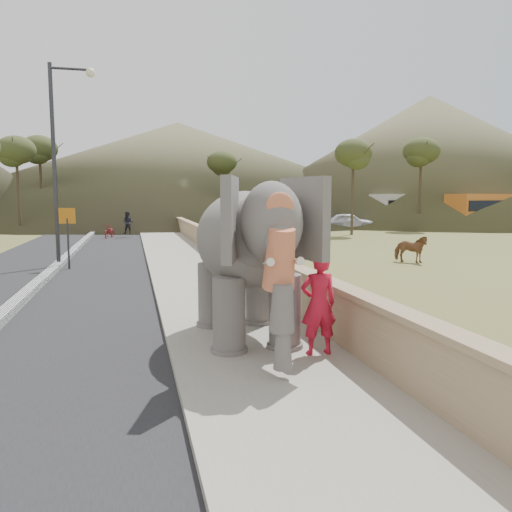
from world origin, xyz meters
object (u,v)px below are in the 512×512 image
(motorcyclist, at_px, (118,228))
(elephant_and_man, at_px, (247,261))
(cow, at_px, (410,249))
(lamppost, at_px, (62,145))

(motorcyclist, bearing_deg, elephant_and_man, -83.42)
(cow, distance_m, elephant_and_man, 13.79)
(elephant_and_man, height_order, motorcyclist, elephant_and_man)
(elephant_and_man, distance_m, motorcyclist, 26.88)
(elephant_and_man, bearing_deg, lamppost, 111.07)
(lamppost, relative_size, motorcyclist, 3.56)
(lamppost, height_order, elephant_and_man, lamppost)
(lamppost, bearing_deg, elephant_and_man, -68.93)
(cow, bearing_deg, motorcyclist, 78.70)
(motorcyclist, bearing_deg, cow, -53.08)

